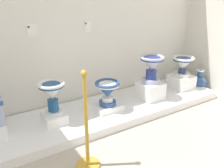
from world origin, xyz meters
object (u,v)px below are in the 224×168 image
object	(u,v)px
plinth_block_rightmost	(181,82)
decorative_vase_companion	(199,82)
stanchion_post_near_left	(87,140)
plinth_block_pale_glazed	(150,90)
antique_toilet_slender_white	(52,92)
plinth_block_slender_white	(54,117)
info_placard_second	(32,30)
info_placard_third	(88,27)
plinth_block_central_ornate	(108,107)
antique_toilet_rightmost	(183,64)
antique_toilet_central_ornate	(107,90)
antique_toilet_pale_glazed	(152,65)

from	to	relation	value
plinth_block_rightmost	decorative_vase_companion	size ratio (longest dim) A/B	0.94
stanchion_post_near_left	plinth_block_pale_glazed	bearing A→B (deg)	27.77
antique_toilet_slender_white	plinth_block_pale_glazed	bearing A→B (deg)	-3.16
plinth_block_slender_white	plinth_block_pale_glazed	xyz separation A→B (m)	(1.56, -0.09, 0.07)
plinth_block_pale_glazed	decorative_vase_companion	bearing A→B (deg)	-0.72
info_placard_second	info_placard_third	size ratio (longest dim) A/B	1.00
plinth_block_central_ornate	antique_toilet_rightmost	xyz separation A→B (m)	(1.56, 0.05, 0.41)
antique_toilet_central_ornate	antique_toilet_pale_glazed	world-z (taller)	antique_toilet_pale_glazed
antique_toilet_pale_glazed	stanchion_post_near_left	xyz separation A→B (m)	(-1.52, -0.80, -0.34)
plinth_block_central_ornate	decorative_vase_companion	size ratio (longest dim) A/B	1.00
plinth_block_central_ornate	info_placard_third	xyz separation A→B (m)	(0.01, 0.57, 1.09)
plinth_block_pale_glazed	info_placard_third	bearing A→B (deg)	143.54
decorative_vase_companion	antique_toilet_central_ornate	bearing A→B (deg)	179.22
antique_toilet_pale_glazed	antique_toilet_central_ornate	bearing A→B (deg)	179.15
plinth_block_pale_glazed	stanchion_post_near_left	bearing A→B (deg)	-152.23
antique_toilet_rightmost	plinth_block_slender_white	bearing A→B (deg)	179.41
plinth_block_slender_white	decorative_vase_companion	bearing A→B (deg)	-2.12
decorative_vase_companion	plinth_block_slender_white	bearing A→B (deg)	177.88
antique_toilet_slender_white	plinth_block_central_ornate	world-z (taller)	antique_toilet_slender_white
antique_toilet_rightmost	antique_toilet_central_ornate	bearing A→B (deg)	-178.15
antique_toilet_slender_white	antique_toilet_central_ornate	xyz separation A→B (m)	(0.77, -0.07, -0.11)
antique_toilet_rightmost	stanchion_post_near_left	bearing A→B (deg)	-159.34
antique_toilet_slender_white	plinth_block_pale_glazed	world-z (taller)	antique_toilet_slender_white
antique_toilet_pale_glazed	stanchion_post_near_left	size ratio (longest dim) A/B	0.40
antique_toilet_central_ornate	plinth_block_rightmost	distance (m)	1.57
antique_toilet_pale_glazed	info_placard_third	xyz separation A→B (m)	(-0.78, 0.58, 0.57)
plinth_block_slender_white	plinth_block_rightmost	bearing A→B (deg)	-0.59
plinth_block_rightmost	antique_toilet_pale_glazed	bearing A→B (deg)	-175.37
plinth_block_central_ornate	info_placard_second	distance (m)	1.47
antique_toilet_rightmost	antique_toilet_slender_white	bearing A→B (deg)	179.41
info_placard_third	decorative_vase_companion	world-z (taller)	info_placard_third
plinth_block_central_ornate	stanchion_post_near_left	bearing A→B (deg)	-131.91
plinth_block_central_ornate	info_placard_second	size ratio (longest dim) A/B	2.50
antique_toilet_slender_white	info_placard_second	bearing A→B (deg)	94.08
plinth_block_central_ornate	info_placard_second	world-z (taller)	info_placard_second
plinth_block_central_ornate	info_placard_third	world-z (taller)	info_placard_third
plinth_block_rightmost	info_placard_third	bearing A→B (deg)	161.57
antique_toilet_central_ornate	info_placard_second	distance (m)	1.29
plinth_block_pale_glazed	info_placard_second	xyz separation A→B (m)	(-1.60, 0.58, 1.00)
antique_toilet_rightmost	plinth_block_pale_glazed	bearing A→B (deg)	-175.37
stanchion_post_near_left	plinth_block_rightmost	bearing A→B (deg)	20.66
plinth_block_central_ornate	plinth_block_rightmost	size ratio (longest dim) A/B	1.06
plinth_block_pale_glazed	info_placard_third	size ratio (longest dim) A/B	2.26
info_placard_second	decorative_vase_companion	xyz separation A→B (m)	(2.76, -0.59, -1.08)
plinth_block_slender_white	plinth_block_pale_glazed	world-z (taller)	plinth_block_pale_glazed
antique_toilet_central_ornate	antique_toilet_pale_glazed	xyz separation A→B (m)	(0.79, -0.01, 0.25)
antique_toilet_pale_glazed	decorative_vase_companion	size ratio (longest dim) A/B	1.07
antique_toilet_pale_glazed	antique_toilet_rightmost	distance (m)	0.78
plinth_block_central_ornate	antique_toilet_pale_glazed	bearing A→B (deg)	-0.85
plinth_block_slender_white	antique_toilet_slender_white	distance (m)	0.36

